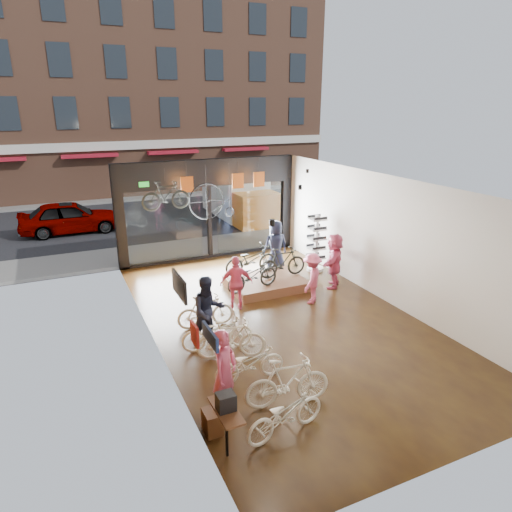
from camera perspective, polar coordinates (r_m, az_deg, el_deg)
ground_plane at (r=12.95m, az=3.08°, el=-7.93°), size 7.00×12.00×0.04m
ceiling at (r=11.75m, az=3.40°, el=9.07°), size 7.00×12.00×0.04m
wall_left at (r=11.11m, az=-13.09°, el=-2.23°), size 0.04×12.00×3.80m
wall_right at (r=14.14m, az=15.99°, el=2.02°), size 0.04×12.00×3.80m
wall_back at (r=7.89m, az=24.45°, el=-12.57°), size 7.00×0.04×3.80m
storefront at (r=17.55m, az=-5.91°, el=5.81°), size 7.00×0.26×3.80m
exit_sign at (r=16.63m, az=-13.84°, el=8.69°), size 0.35×0.06×0.18m
street_road at (r=26.46m, az=-12.13°, el=5.60°), size 30.00×18.00×0.02m
sidewalk_near at (r=19.14m, az=-6.89°, el=1.14°), size 30.00×2.40×0.12m
sidewalk_far at (r=30.28m, az=-13.85°, el=7.22°), size 30.00×2.00×0.12m
opposite_building at (r=32.23m, az=-15.78°, el=20.17°), size 26.00×5.00×14.00m
street_car at (r=22.81m, az=-22.24°, el=4.54°), size 4.42×1.78×1.51m
box_truck at (r=23.46m, az=-1.82°, el=7.50°), size 2.10×6.31×2.49m
floor_bike_0 at (r=8.73m, az=3.68°, el=-19.05°), size 1.73×0.84×0.87m
floor_bike_1 at (r=9.37m, az=3.96°, el=-15.42°), size 1.81×0.76×1.05m
floor_bike_2 at (r=10.12m, az=-0.81°, el=-13.26°), size 1.60×0.60×0.83m
floor_bike_3 at (r=10.88m, az=-3.16°, el=-10.38°), size 1.70×0.92×0.99m
floor_bike_4 at (r=11.28m, az=-4.86°, el=-9.49°), size 1.83×0.92×0.92m
floor_bike_5 at (r=12.38m, az=-6.34°, el=-6.85°), size 1.57×0.56×0.92m
display_platform at (r=14.94m, az=1.27°, el=-3.45°), size 2.40×1.80×0.30m
display_bike_left at (r=13.92m, az=-0.45°, el=-2.41°), size 1.87×0.93×0.94m
display_bike_mid at (r=14.97m, az=3.34°, el=-0.79°), size 1.67×0.49×1.00m
display_bike_right at (r=15.22m, az=-0.64°, el=-0.48°), size 1.86×0.69×0.97m
customer_0 at (r=8.98m, az=-3.93°, el=-14.32°), size 0.77×0.75×1.78m
customer_1 at (r=11.38m, az=-5.98°, el=-6.83°), size 0.88×0.70×1.79m
customer_2 at (r=13.22m, az=-2.46°, el=-3.40°), size 1.02×0.62×1.62m
customer_3 at (r=13.74m, az=7.01°, el=-2.80°), size 1.13×1.10×1.56m
customer_4 at (r=16.27m, az=2.47°, el=1.29°), size 0.94×0.64×1.84m
customer_5 at (r=15.02m, az=9.75°, el=-0.55°), size 1.50×1.61×1.80m
sunglasses_rack at (r=16.35m, az=7.53°, el=1.59°), size 0.71×0.63×2.04m
wall_merch at (r=8.34m, az=-6.63°, el=-13.87°), size 0.40×2.40×2.60m
penny_farthing at (r=15.93m, az=-5.27°, el=6.72°), size 1.59×0.06×1.27m
hung_bike at (r=15.10m, az=-11.21°, el=7.43°), size 1.58×0.46×0.95m
jersey_left at (r=16.28m, az=-8.61°, el=8.82°), size 0.45×0.03×0.55m
jersey_mid at (r=16.90m, az=-2.28°, el=9.37°), size 0.45×0.03×0.55m
jersey_right at (r=17.23m, az=0.36°, el=9.56°), size 0.45×0.03×0.55m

